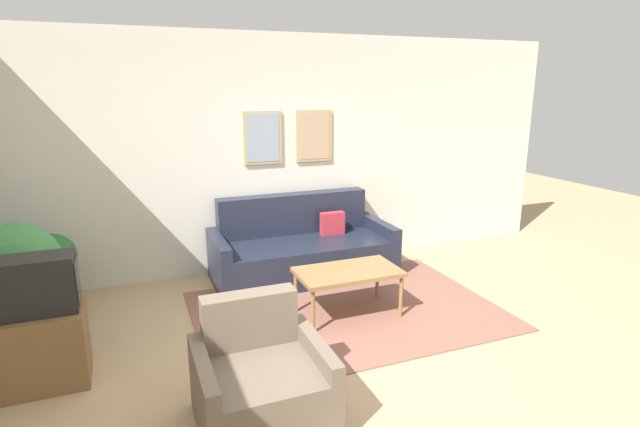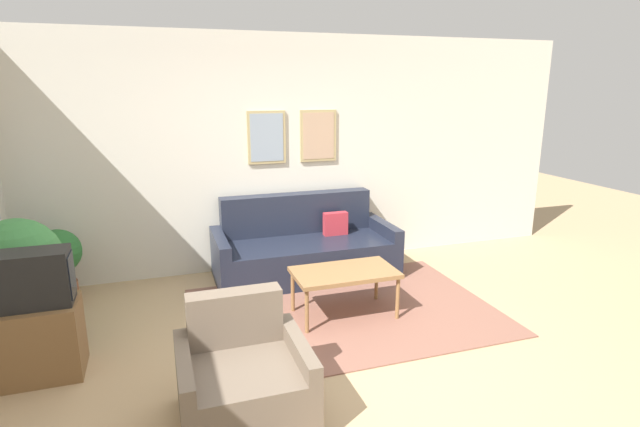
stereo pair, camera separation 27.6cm
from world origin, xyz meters
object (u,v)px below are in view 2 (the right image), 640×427
at_px(armchair, 243,381).
at_px(coffee_table, 345,275).
at_px(tv, 23,280).
at_px(potted_plant_tall, 18,263).
at_px(couch, 304,250).

bearing_deg(armchair, coffee_table, 27.61).
relative_size(tv, armchair, 0.78).
distance_m(armchair, potted_plant_tall, 2.24).
xyz_separation_m(couch, potted_plant_tall, (-2.67, -0.79, 0.42)).
bearing_deg(armchair, couch, 46.44).
bearing_deg(armchair, tv, 126.91).
relative_size(coffee_table, potted_plant_tall, 0.88).
xyz_separation_m(tv, potted_plant_tall, (-0.16, 0.57, -0.05)).
bearing_deg(tv, coffee_table, 4.85).
height_order(couch, tv, tv).
height_order(coffee_table, tv, tv).
relative_size(coffee_table, tv, 1.50).
distance_m(couch, tv, 2.89).
xyz_separation_m(couch, armchair, (-1.11, -2.33, -0.03)).
bearing_deg(potted_plant_tall, armchair, -44.77).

